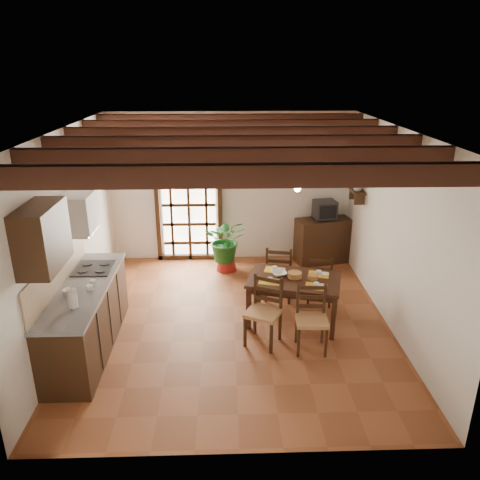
{
  "coord_description": "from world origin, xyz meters",
  "views": [
    {
      "loc": [
        -0.11,
        -6.05,
        3.59
      ],
      "look_at": [
        0.1,
        0.4,
        1.15
      ],
      "focal_mm": 35.0,
      "sensor_mm": 36.0,
      "label": 1
    }
  ],
  "objects_px": {
    "crt_tv": "(325,209)",
    "potted_plant": "(226,241)",
    "chair_far_right": "(319,288)",
    "chair_near_right": "(311,330)",
    "kitchen_counter": "(86,317)",
    "sideboard": "(323,240)",
    "chair_far_left": "(279,282)",
    "pendant_lamp": "(298,183)",
    "dining_table": "(294,284)",
    "chair_near_left": "(263,324)"
  },
  "relations": [
    {
      "from": "chair_near_right",
      "to": "pendant_lamp",
      "type": "bearing_deg",
      "value": 102.35
    },
    {
      "from": "kitchen_counter",
      "to": "chair_near_right",
      "type": "height_order",
      "value": "kitchen_counter"
    },
    {
      "from": "chair_far_left",
      "to": "crt_tv",
      "type": "relative_size",
      "value": 2.14
    },
    {
      "from": "kitchen_counter",
      "to": "potted_plant",
      "type": "distance_m",
      "value": 3.1
    },
    {
      "from": "sideboard",
      "to": "crt_tv",
      "type": "bearing_deg",
      "value": -104.11
    },
    {
      "from": "chair_far_right",
      "to": "crt_tv",
      "type": "height_order",
      "value": "crt_tv"
    },
    {
      "from": "chair_far_left",
      "to": "chair_far_right",
      "type": "distance_m",
      "value": 0.65
    },
    {
      "from": "chair_near_right",
      "to": "pendant_lamp",
      "type": "distance_m",
      "value": 1.98
    },
    {
      "from": "chair_far_right",
      "to": "pendant_lamp",
      "type": "bearing_deg",
      "value": 55.25
    },
    {
      "from": "chair_far_right",
      "to": "potted_plant",
      "type": "distance_m",
      "value": 2.0
    },
    {
      "from": "dining_table",
      "to": "potted_plant",
      "type": "height_order",
      "value": "potted_plant"
    },
    {
      "from": "crt_tv",
      "to": "potted_plant",
      "type": "xyz_separation_m",
      "value": [
        -1.84,
        -0.33,
        -0.48
      ]
    },
    {
      "from": "dining_table",
      "to": "sideboard",
      "type": "relative_size",
      "value": 1.46
    },
    {
      "from": "crt_tv",
      "to": "chair_near_right",
      "type": "bearing_deg",
      "value": -112.18
    },
    {
      "from": "chair_near_right",
      "to": "sideboard",
      "type": "distance_m",
      "value": 3.04
    },
    {
      "from": "potted_plant",
      "to": "pendant_lamp",
      "type": "bearing_deg",
      "value": -61.31
    },
    {
      "from": "crt_tv",
      "to": "potted_plant",
      "type": "distance_m",
      "value": 1.93
    },
    {
      "from": "chair_near_left",
      "to": "potted_plant",
      "type": "bearing_deg",
      "value": 127.05
    },
    {
      "from": "chair_near_left",
      "to": "chair_near_right",
      "type": "xyz_separation_m",
      "value": [
        0.62,
        -0.17,
        -0.01
      ]
    },
    {
      "from": "dining_table",
      "to": "potted_plant",
      "type": "bearing_deg",
      "value": 132.94
    },
    {
      "from": "dining_table",
      "to": "pendant_lamp",
      "type": "xyz_separation_m",
      "value": [
        -0.0,
        0.1,
        1.46
      ]
    },
    {
      "from": "crt_tv",
      "to": "pendant_lamp",
      "type": "distance_m",
      "value": 2.51
    },
    {
      "from": "sideboard",
      "to": "potted_plant",
      "type": "bearing_deg",
      "value": 176.31
    },
    {
      "from": "chair_far_left",
      "to": "chair_near_right",
      "type": "bearing_deg",
      "value": 112.1
    },
    {
      "from": "potted_plant",
      "to": "chair_near_left",
      "type": "bearing_deg",
      "value": -78.67
    },
    {
      "from": "chair_near_left",
      "to": "chair_far_right",
      "type": "relative_size",
      "value": 1.12
    },
    {
      "from": "kitchen_counter",
      "to": "potted_plant",
      "type": "height_order",
      "value": "potted_plant"
    },
    {
      "from": "kitchen_counter",
      "to": "sideboard",
      "type": "bearing_deg",
      "value": 37.41
    },
    {
      "from": "chair_near_right",
      "to": "chair_far_left",
      "type": "distance_m",
      "value": 1.47
    },
    {
      "from": "chair_near_right",
      "to": "sideboard",
      "type": "xyz_separation_m",
      "value": [
        0.73,
        2.95,
        0.15
      ]
    },
    {
      "from": "dining_table",
      "to": "chair_far_left",
      "type": "distance_m",
      "value": 0.8
    },
    {
      "from": "chair_near_right",
      "to": "kitchen_counter",
      "type": "bearing_deg",
      "value": -179.08
    },
    {
      "from": "pendant_lamp",
      "to": "sideboard",
      "type": "bearing_deg",
      "value": 67.78
    },
    {
      "from": "chair_far_left",
      "to": "sideboard",
      "type": "bearing_deg",
      "value": -112.05
    },
    {
      "from": "kitchen_counter",
      "to": "crt_tv",
      "type": "bearing_deg",
      "value": 37.35
    },
    {
      "from": "kitchen_counter",
      "to": "chair_far_right",
      "type": "height_order",
      "value": "kitchen_counter"
    },
    {
      "from": "chair_near_right",
      "to": "pendant_lamp",
      "type": "relative_size",
      "value": 1.06
    },
    {
      "from": "kitchen_counter",
      "to": "chair_near_left",
      "type": "distance_m",
      "value": 2.35
    },
    {
      "from": "chair_far_right",
      "to": "pendant_lamp",
      "type": "distance_m",
      "value": 1.93
    },
    {
      "from": "chair_near_right",
      "to": "chair_far_right",
      "type": "height_order",
      "value": "chair_near_right"
    },
    {
      "from": "kitchen_counter",
      "to": "pendant_lamp",
      "type": "height_order",
      "value": "pendant_lamp"
    },
    {
      "from": "kitchen_counter",
      "to": "chair_far_right",
      "type": "distance_m",
      "value": 3.52
    },
    {
      "from": "kitchen_counter",
      "to": "dining_table",
      "type": "distance_m",
      "value": 2.89
    },
    {
      "from": "chair_near_left",
      "to": "crt_tv",
      "type": "relative_size",
      "value": 2.16
    },
    {
      "from": "potted_plant",
      "to": "chair_far_right",
      "type": "bearing_deg",
      "value": -42.22
    },
    {
      "from": "chair_near_right",
      "to": "crt_tv",
      "type": "relative_size",
      "value": 2.05
    },
    {
      "from": "dining_table",
      "to": "pendant_lamp",
      "type": "height_order",
      "value": "pendant_lamp"
    },
    {
      "from": "chair_far_right",
      "to": "chair_far_left",
      "type": "bearing_deg",
      "value": -2.82
    },
    {
      "from": "kitchen_counter",
      "to": "pendant_lamp",
      "type": "relative_size",
      "value": 2.66
    },
    {
      "from": "chair_far_right",
      "to": "crt_tv",
      "type": "relative_size",
      "value": 1.92
    }
  ]
}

